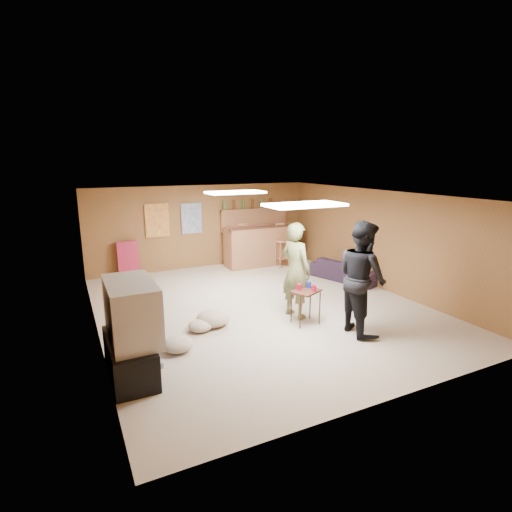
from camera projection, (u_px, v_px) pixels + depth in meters
name	position (u px, v px, depth m)	size (l,w,h in m)	color
ground	(260.00, 307.00, 7.90)	(7.00, 7.00, 0.00)	tan
ceiling	(261.00, 195.00, 7.38)	(6.00, 7.00, 0.02)	silver
wall_back	(202.00, 227.00, 10.70)	(6.00, 0.02, 2.20)	brown
wall_front	(397.00, 315.00, 4.58)	(6.00, 0.02, 2.20)	brown
wall_left	(93.00, 272.00, 6.36)	(0.02, 7.00, 2.20)	brown
wall_right	(380.00, 240.00, 8.92)	(0.02, 7.00, 2.20)	brown
tv_stand	(130.00, 357.00, 5.37)	(0.55, 1.30, 0.50)	black
dvd_box	(147.00, 360.00, 5.49)	(0.35, 0.50, 0.08)	#B2B2B7
tv_body	(132.00, 311.00, 5.25)	(0.60, 1.10, 0.80)	#B2B2B7
tv_screen	(155.00, 307.00, 5.38)	(0.02, 0.95, 0.65)	navy
bar_counter	(261.00, 245.00, 10.99)	(2.00, 0.60, 1.10)	brown
bar_lip	(266.00, 227.00, 10.64)	(2.10, 0.12, 0.05)	#3A1B12
bar_shelf	(254.00, 209.00, 11.16)	(2.00, 0.18, 0.05)	brown
bar_backing	(254.00, 220.00, 11.24)	(2.00, 0.14, 0.60)	brown
poster_left	(157.00, 220.00, 10.10)	(0.60, 0.03, 0.85)	#BF3F26
poster_right	(192.00, 218.00, 10.48)	(0.55, 0.03, 0.80)	#334C99
folding_chair_stack	(128.00, 260.00, 9.82)	(0.50, 0.14, 0.90)	#A81F3C
ceiling_panel_front	(305.00, 205.00, 6.08)	(1.20, 0.60, 0.04)	white
ceiling_panel_back	(235.00, 192.00, 8.44)	(1.20, 0.60, 0.04)	white
person_olive	(296.00, 270.00, 7.26)	(0.64, 0.42, 1.76)	#656A3D
person_black	(362.00, 278.00, 6.57)	(0.92, 0.72, 1.90)	black
sofa	(346.00, 270.00, 9.66)	(1.68, 0.66, 0.49)	black
tray_table	(305.00, 307.00, 7.05)	(0.47, 0.38, 0.62)	#3A1B12
cup_red_near	(299.00, 287.00, 6.98)	(0.08, 0.08, 0.11)	#B60C2B
cup_red_far	(314.00, 288.00, 6.92)	(0.08, 0.08, 0.11)	#B60C2B
cup_blue	(309.00, 285.00, 7.11)	(0.08, 0.08, 0.11)	#1722A0
bar_stool_left	(245.00, 244.00, 10.63)	(0.42, 0.42, 1.32)	brown
bar_stool_right	(282.00, 244.00, 10.76)	(0.40, 0.40, 1.25)	brown
cushion_near_tv	(213.00, 318.00, 7.00)	(0.59, 0.59, 0.27)	tan
cushion_mid	(200.00, 326.00, 6.79)	(0.42, 0.42, 0.19)	tan
cushion_far	(178.00, 344.00, 6.07)	(0.47, 0.47, 0.21)	tan
bottle_row	(248.00, 204.00, 11.02)	(1.48, 0.08, 0.26)	#3F7233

